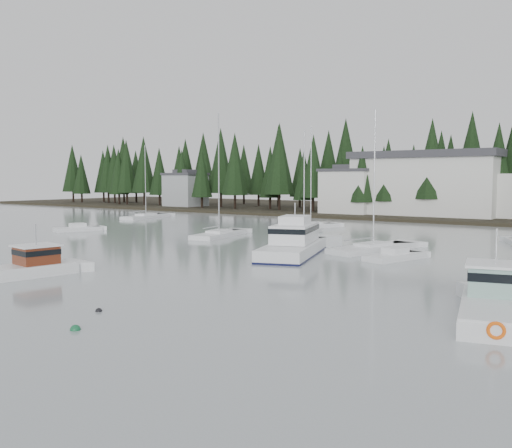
{
  "coord_description": "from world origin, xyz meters",
  "views": [
    {
      "loc": [
        28.69,
        -14.26,
        6.77
      ],
      "look_at": [
        -2.53,
        28.87,
        2.5
      ],
      "focal_mm": 40.0,
      "sensor_mm": 36.0,
      "label": 1
    }
  ],
  "objects_px": {
    "house_far_west": "(185,189)",
    "sailboat_3": "(219,236)",
    "lobster_boat_teal": "(495,307)",
    "runabout_0": "(78,230)",
    "harbor_inn": "(439,184)",
    "sailboat_6": "(146,218)",
    "sailboat_4": "(373,250)",
    "sailboat_5": "(304,235)",
    "house_west": "(349,190)",
    "cabin_cruiser_center": "(294,246)",
    "sailboat_2": "(311,227)",
    "runabout_1": "(395,258)",
    "lobster_boat_brown": "(19,270)"
  },
  "relations": [
    {
      "from": "cabin_cruiser_center",
      "to": "sailboat_4",
      "type": "distance_m",
      "value": 8.22
    },
    {
      "from": "house_far_west",
      "to": "sailboat_5",
      "type": "relative_size",
      "value": 0.65
    },
    {
      "from": "sailboat_3",
      "to": "sailboat_6",
      "type": "distance_m",
      "value": 34.48
    },
    {
      "from": "sailboat_5",
      "to": "runabout_0",
      "type": "xyz_separation_m",
      "value": [
        -26.6,
        -12.17,
        0.06
      ]
    },
    {
      "from": "runabout_0",
      "to": "lobster_boat_teal",
      "type": "bearing_deg",
      "value": -89.27
    },
    {
      "from": "harbor_inn",
      "to": "cabin_cruiser_center",
      "type": "bearing_deg",
      "value": -84.73
    },
    {
      "from": "sailboat_2",
      "to": "runabout_1",
      "type": "relative_size",
      "value": 2.29
    },
    {
      "from": "sailboat_3",
      "to": "harbor_inn",
      "type": "bearing_deg",
      "value": -25.72
    },
    {
      "from": "lobster_boat_teal",
      "to": "runabout_1",
      "type": "distance_m",
      "value": 20.01
    },
    {
      "from": "harbor_inn",
      "to": "sailboat_3",
      "type": "bearing_deg",
      "value": -103.13
    },
    {
      "from": "house_west",
      "to": "cabin_cruiser_center",
      "type": "relative_size",
      "value": 0.73
    },
    {
      "from": "lobster_boat_teal",
      "to": "sailboat_2",
      "type": "relative_size",
      "value": 0.64
    },
    {
      "from": "house_far_west",
      "to": "sailboat_6",
      "type": "height_order",
      "value": "sailboat_6"
    },
    {
      "from": "runabout_0",
      "to": "house_far_west",
      "type": "bearing_deg",
      "value": 46.66
    },
    {
      "from": "runabout_1",
      "to": "house_far_west",
      "type": "bearing_deg",
      "value": 70.35
    },
    {
      "from": "runabout_0",
      "to": "sailboat_2",
      "type": "bearing_deg",
      "value": -27.5
    },
    {
      "from": "house_west",
      "to": "house_far_west",
      "type": "bearing_deg",
      "value": 177.27
    },
    {
      "from": "sailboat_4",
      "to": "runabout_1",
      "type": "xyz_separation_m",
      "value": [
        3.95,
        -4.38,
        0.07
      ]
    },
    {
      "from": "sailboat_4",
      "to": "runabout_1",
      "type": "distance_m",
      "value": 5.9
    },
    {
      "from": "sailboat_5",
      "to": "runabout_1",
      "type": "xyz_separation_m",
      "value": [
        16.66,
        -12.9,
        0.06
      ]
    },
    {
      "from": "lobster_boat_brown",
      "to": "sailboat_6",
      "type": "xyz_separation_m",
      "value": [
        -36.41,
        45.99,
        -0.41
      ]
    },
    {
      "from": "sailboat_2",
      "to": "sailboat_3",
      "type": "distance_m",
      "value": 16.59
    },
    {
      "from": "sailboat_3",
      "to": "runabout_1",
      "type": "bearing_deg",
      "value": -116.67
    },
    {
      "from": "lobster_boat_teal",
      "to": "sailboat_5",
      "type": "xyz_separation_m",
      "value": [
        -28.35,
        29.13,
        -0.51
      ]
    },
    {
      "from": "house_west",
      "to": "lobster_boat_brown",
      "type": "bearing_deg",
      "value": -81.48
    },
    {
      "from": "sailboat_6",
      "to": "house_far_west",
      "type": "bearing_deg",
      "value": 19.14
    },
    {
      "from": "sailboat_4",
      "to": "sailboat_2",
      "type": "bearing_deg",
      "value": 56.96
    },
    {
      "from": "lobster_boat_teal",
      "to": "cabin_cruiser_center",
      "type": "bearing_deg",
      "value": 41.79
    },
    {
      "from": "lobster_boat_teal",
      "to": "runabout_0",
      "type": "height_order",
      "value": "lobster_boat_teal"
    },
    {
      "from": "sailboat_4",
      "to": "sailboat_5",
      "type": "bearing_deg",
      "value": 69.2
    },
    {
      "from": "sailboat_6",
      "to": "lobster_boat_brown",
      "type": "bearing_deg",
      "value": -153.19
    },
    {
      "from": "house_west",
      "to": "sailboat_2",
      "type": "xyz_separation_m",
      "value": [
        7.15,
        -25.85,
        -4.56
      ]
    },
    {
      "from": "house_far_west",
      "to": "sailboat_3",
      "type": "bearing_deg",
      "value": -43.6
    },
    {
      "from": "house_west",
      "to": "cabin_cruiser_center",
      "type": "bearing_deg",
      "value": -68.45
    },
    {
      "from": "sailboat_6",
      "to": "house_west",
      "type": "bearing_deg",
      "value": -56.87
    },
    {
      "from": "house_far_west",
      "to": "lobster_boat_teal",
      "type": "relative_size",
      "value": 0.92
    },
    {
      "from": "sailboat_6",
      "to": "sailboat_4",
      "type": "bearing_deg",
      "value": -121.71
    },
    {
      "from": "lobster_boat_brown",
      "to": "lobster_boat_teal",
      "type": "xyz_separation_m",
      "value": [
        29.44,
        6.95,
        0.11
      ]
    },
    {
      "from": "harbor_inn",
      "to": "runabout_1",
      "type": "bearing_deg",
      "value": -75.43
    },
    {
      "from": "lobster_boat_brown",
      "to": "sailboat_6",
      "type": "bearing_deg",
      "value": 46.59
    },
    {
      "from": "lobster_boat_brown",
      "to": "runabout_0",
      "type": "xyz_separation_m",
      "value": [
        -25.5,
        23.91,
        -0.34
      ]
    },
    {
      "from": "house_west",
      "to": "runabout_0",
      "type": "bearing_deg",
      "value": -107.31
    },
    {
      "from": "harbor_inn",
      "to": "runabout_1",
      "type": "height_order",
      "value": "harbor_inn"
    },
    {
      "from": "harbor_inn",
      "to": "sailboat_6",
      "type": "distance_m",
      "value": 50.21
    },
    {
      "from": "house_west",
      "to": "sailboat_6",
      "type": "relative_size",
      "value": 0.74
    },
    {
      "from": "sailboat_2",
      "to": "sailboat_4",
      "type": "distance_m",
      "value": 25.01
    },
    {
      "from": "harbor_inn",
      "to": "sailboat_5",
      "type": "distance_m",
      "value": 39.23
    },
    {
      "from": "house_west",
      "to": "sailboat_2",
      "type": "distance_m",
      "value": 27.2
    },
    {
      "from": "sailboat_4",
      "to": "sailboat_5",
      "type": "relative_size",
      "value": 1.05
    },
    {
      "from": "house_west",
      "to": "harbor_inn",
      "type": "xyz_separation_m",
      "value": [
        15.04,
        3.34,
        1.12
      ]
    }
  ]
}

